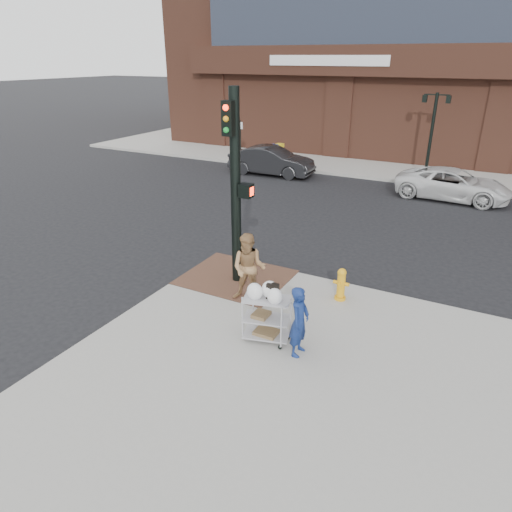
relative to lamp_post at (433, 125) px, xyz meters
The scene contains 13 objects.
ground 16.34m from the lamp_post, 97.13° to the right, with size 220.00×220.00×0.00m, color black.
brick_curb_ramp 15.52m from the lamp_post, 99.77° to the right, with size 2.80×2.40×0.01m, color #523326.
lamp_post is the anchor object (origin of this frame).
parking_sign 10.64m from the lamp_post, behind, with size 0.05×0.05×2.20m, color black.
traffic_signal_pole 15.43m from the lamp_post, 99.24° to the right, with size 0.61×0.51×5.00m.
woman_blue 17.62m from the lamp_post, 89.00° to the right, with size 0.55×0.36×1.51m, color navy.
pedestrian_tan 16.20m from the lamp_post, 95.94° to the right, with size 0.85×0.67×1.76m, color #A1774C.
sedan_dark 8.24m from the lamp_post, 155.10° to the right, with size 1.56×4.46×1.47m, color black.
minivan_white 4.52m from the lamp_post, 65.53° to the right, with size 2.19×4.75×1.32m, color silver.
utility_cart 17.49m from the lamp_post, 91.65° to the right, with size 1.08×0.78×1.35m.
fire_hydrant 15.08m from the lamp_post, 88.68° to the right, with size 0.40×0.28×0.85m.
newsbox_yellow 8.39m from the lamp_post, behind, with size 0.41×0.37×0.97m, color yellow.
newsbox_blue 8.61m from the lamp_post, behind, with size 0.41×0.37×0.98m, color #193CA8.
Camera 1 is at (5.21, -8.85, 5.78)m, focal length 32.00 mm.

